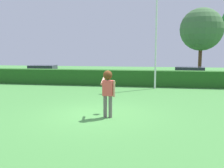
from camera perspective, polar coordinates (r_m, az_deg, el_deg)
ground_plane at (r=9.90m, az=-3.39°, el=-7.07°), size 60.00×60.00×0.00m
person at (r=9.27m, az=-0.99°, el=-0.82°), size 0.56×0.76×1.79m
frisbee at (r=10.08m, az=0.09°, el=0.29°), size 0.25×0.25×0.10m
lamppost at (r=16.72m, az=10.13°, el=11.88°), size 0.24×0.24×6.92m
hedge_row at (r=18.00m, az=2.47°, el=1.43°), size 26.37×0.90×1.13m
parked_car_black at (r=22.88m, az=-15.60°, el=2.80°), size 4.32×2.06×1.25m
parked_car_blue at (r=20.70m, az=17.47°, el=2.24°), size 4.42×2.37×1.25m
birch_tree at (r=26.11m, az=19.87°, el=11.71°), size 4.12×4.12×6.64m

